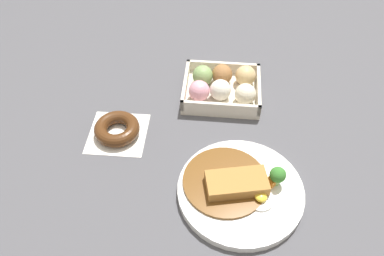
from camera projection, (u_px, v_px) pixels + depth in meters
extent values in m
plane|color=#4C4C51|center=(203.00, 148.00, 0.86)|extent=(1.60, 1.60, 0.00)
cylinder|color=white|center=(240.00, 191.00, 0.77)|extent=(0.25, 0.25, 0.02)
cylinder|color=brown|center=(225.00, 181.00, 0.77)|extent=(0.17, 0.17, 0.01)
cube|color=#A87538|center=(237.00, 183.00, 0.75)|extent=(0.13, 0.08, 0.02)
cylinder|color=white|center=(260.00, 199.00, 0.74)|extent=(0.05, 0.05, 0.00)
ellipsoid|color=yellow|center=(261.00, 197.00, 0.74)|extent=(0.02, 0.02, 0.01)
cylinder|color=#8CB766|center=(276.00, 181.00, 0.76)|extent=(0.01, 0.01, 0.02)
sphere|color=#387A2D|center=(278.00, 175.00, 0.75)|extent=(0.03, 0.03, 0.03)
cube|color=orange|center=(272.00, 181.00, 0.76)|extent=(0.02, 0.02, 0.02)
cube|color=beige|center=(221.00, 93.00, 0.97)|extent=(0.19, 0.16, 0.01)
cube|color=beige|center=(258.00, 89.00, 0.95)|extent=(0.01, 0.16, 0.03)
cube|color=beige|center=(185.00, 84.00, 0.96)|extent=(0.01, 0.16, 0.03)
cube|color=beige|center=(223.00, 67.00, 1.01)|extent=(0.19, 0.01, 0.03)
cube|color=beige|center=(220.00, 108.00, 0.90)|extent=(0.19, 0.01, 0.03)
sphere|color=#DBB77A|center=(245.00, 76.00, 0.97)|extent=(0.05, 0.05, 0.05)
sphere|color=#9E6B3D|center=(222.00, 74.00, 0.97)|extent=(0.05, 0.05, 0.05)
sphere|color=#84A860|center=(203.00, 75.00, 0.97)|extent=(0.05, 0.05, 0.05)
sphere|color=#EFE5C6|center=(245.00, 94.00, 0.92)|extent=(0.05, 0.05, 0.05)
sphere|color=silver|center=(220.00, 90.00, 0.93)|extent=(0.05, 0.05, 0.05)
sphere|color=pink|center=(199.00, 91.00, 0.93)|extent=(0.05, 0.05, 0.05)
cube|color=white|center=(118.00, 133.00, 0.88)|extent=(0.13, 0.13, 0.00)
torus|color=#4C2B14|center=(117.00, 129.00, 0.87)|extent=(0.10, 0.10, 0.03)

